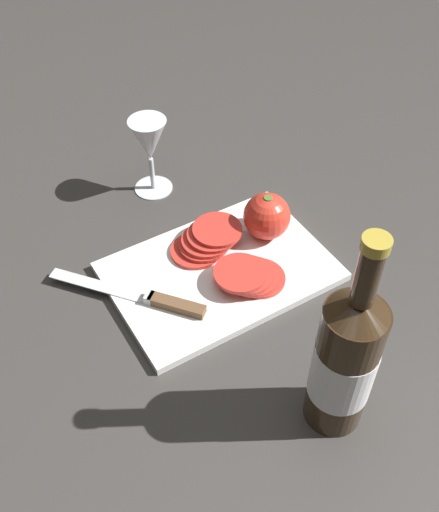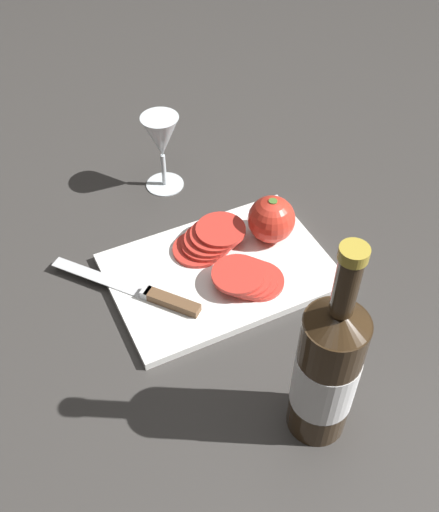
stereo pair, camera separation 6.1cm
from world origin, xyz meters
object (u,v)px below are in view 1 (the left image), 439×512
Objects in this scene: wine_glass at (149,144)px; knife at (158,300)px; whole_tomato at (267,216)px; tomato_slice_stack_near at (206,240)px; tomato_slice_stack_far at (250,276)px; wine_bottle at (345,362)px.

wine_glass is 0.31m from knife.
wine_glass is 1.85× the size of whole_tomato.
tomato_slice_stack_near is 1.11× the size of tomato_slice_stack_far.
wine_bottle is at bearing -90.78° from tomato_slice_stack_near.
knife is at bearing -115.23° from wine_glass.
wine_glass reaches higher than tomato_slice_stack_far.
wine_glass reaches higher than whole_tomato.
wine_bottle reaches higher than whole_tomato.
tomato_slice_stack_near is at bearing -101.63° from knife.
whole_tomato is at bearing -119.04° from knife.
knife is (-0.13, -0.27, -0.08)m from wine_glass.
tomato_slice_stack_near is at bearing -90.08° from wine_glass.
whole_tomato is 0.37× the size of knife.
knife is (-0.23, -0.04, -0.03)m from whole_tomato.
wine_glass is 1.18× the size of tomato_slice_stack_near.
wine_bottle is 1.52× the size of knife.
tomato_slice_stack_far is at bearing -143.19° from knife.
tomato_slice_stack_near is at bearing 101.27° from tomato_slice_stack_far.
knife is 1.88× the size of tomato_slice_stack_far.
wine_bottle reaches higher than knife.
tomato_slice_stack_far is (-0.08, -0.08, -0.03)m from whole_tomato.
whole_tomato reaches higher than tomato_slice_stack_near.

